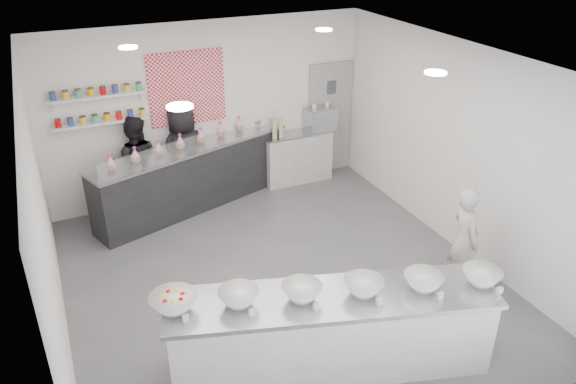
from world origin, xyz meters
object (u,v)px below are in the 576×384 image
object	(u,v)px
espresso_machine	(320,119)
woman_prep	(464,240)
prep_counter	(331,332)
staff_right	(184,154)
espresso_ledge	(297,157)
staff_left	(136,165)
back_bar	(194,177)

from	to	relation	value
espresso_machine	woman_prep	bearing A→B (deg)	-88.08
prep_counter	staff_right	distance (m)	4.55
woman_prep	espresso_ledge	bearing A→B (deg)	20.18
woman_prep	staff_left	xyz separation A→B (m)	(-3.45, 3.91, 0.10)
prep_counter	woman_prep	xyz separation A→B (m)	(2.26, 0.60, 0.25)
espresso_ledge	staff_left	distance (m)	2.89
espresso_ledge	staff_left	bearing A→B (deg)	178.77
woman_prep	back_bar	bearing A→B (deg)	46.78
staff_left	espresso_machine	bearing A→B (deg)	-164.75
espresso_machine	staff_left	distance (m)	3.34
espresso_ledge	staff_right	size ratio (longest dim) A/B	0.73
prep_counter	staff_right	xyz separation A→B (m)	(-0.39, 4.51, 0.39)
prep_counter	espresso_ledge	distance (m)	4.76
back_bar	staff_left	distance (m)	0.95
woman_prep	prep_counter	bearing A→B (deg)	116.42
woman_prep	staff_left	distance (m)	5.22
back_bar	staff_right	xyz separation A→B (m)	(-0.07, 0.25, 0.32)
woman_prep	staff_right	distance (m)	4.73
staff_left	staff_right	bearing A→B (deg)	-163.69
espresso_ledge	woman_prep	distance (m)	3.91
staff_left	prep_counter	bearing A→B (deg)	121.08
espresso_ledge	espresso_machine	world-z (taller)	espresso_machine
back_bar	espresso_ledge	world-z (taller)	back_bar
back_bar	staff_left	world-z (taller)	staff_left
woman_prep	staff_right	world-z (taller)	staff_right
staff_left	staff_right	distance (m)	0.80
back_bar	staff_right	world-z (taller)	staff_right
espresso_machine	woman_prep	distance (m)	3.88
prep_counter	staff_right	bearing A→B (deg)	111.31
espresso_machine	woman_prep	world-z (taller)	woman_prep
espresso_ledge	staff_left	size ratio (longest dim) A/B	0.77
espresso_ledge	espresso_machine	xyz separation A→B (m)	(0.45, 0.00, 0.67)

